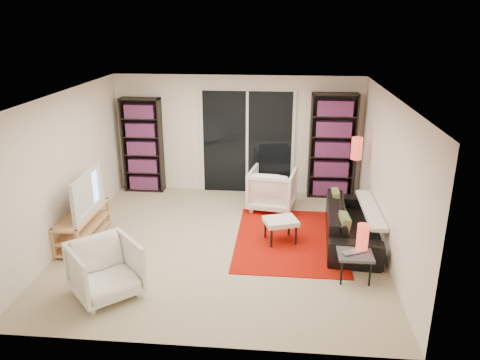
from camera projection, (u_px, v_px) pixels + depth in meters
name	position (u px, v px, depth m)	size (l,w,h in m)	color
floor	(223.00, 244.00, 7.58)	(5.00, 5.00, 0.00)	#BBAD8B
wall_back	(238.00, 135.00, 9.53)	(5.00, 0.02, 2.40)	white
wall_front	(191.00, 250.00, 4.83)	(5.00, 0.02, 2.40)	white
wall_left	(65.00, 169.00, 7.39)	(0.02, 5.00, 2.40)	white
wall_right	(388.00, 179.00, 6.96)	(0.02, 5.00, 2.40)	white
ceiling	(221.00, 95.00, 6.78)	(5.00, 5.00, 0.02)	white
sliding_door	(247.00, 143.00, 9.53)	(1.92, 0.08, 2.16)	white
bookshelf_left	(143.00, 145.00, 9.61)	(0.80, 0.30, 1.95)	black
bookshelf_right	(332.00, 146.00, 9.26)	(0.90, 0.30, 2.10)	black
tv_stand	(83.00, 226.00, 7.60)	(0.44, 1.37, 0.50)	#E4AD6C
tv	(80.00, 193.00, 7.41)	(1.16, 0.15, 0.67)	black
rug	(290.00, 239.00, 7.72)	(1.77, 2.39, 0.01)	#A60F04
sofa	(352.00, 223.00, 7.60)	(2.06, 0.80, 0.60)	black
armchair_back	(272.00, 189.00, 8.87)	(0.83, 0.86, 0.78)	white
armchair_front	(105.00, 270.00, 6.08)	(0.79, 0.82, 0.74)	white
ottoman	(281.00, 222.00, 7.54)	(0.62, 0.56, 0.40)	white
side_table	(355.00, 255.00, 6.48)	(0.48, 0.48, 0.40)	#414145
laptop	(355.00, 253.00, 6.41)	(0.33, 0.21, 0.03)	silver
table_lamp	(363.00, 237.00, 6.50)	(0.17, 0.17, 0.37)	red
floor_lamp	(356.00, 156.00, 8.36)	(0.22, 0.22, 1.46)	black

